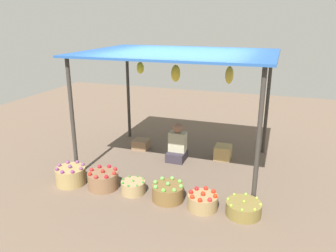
{
  "coord_description": "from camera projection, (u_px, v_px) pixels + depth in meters",
  "views": [
    {
      "loc": [
        1.81,
        -5.82,
        2.75
      ],
      "look_at": [
        0.0,
        -0.58,
        0.95
      ],
      "focal_mm": 35.38,
      "sensor_mm": 36.0,
      "label": 1
    }
  ],
  "objects": [
    {
      "name": "basket_green_apples",
      "position": [
        168.0,
        192.0,
        5.25
      ],
      "size": [
        0.51,
        0.51,
        0.31
      ],
      "color": "brown",
      "rests_on": "ground"
    },
    {
      "name": "basket_limes",
      "position": [
        244.0,
        208.0,
        4.85
      ],
      "size": [
        0.52,
        0.52,
        0.24
      ],
      "color": "olive",
      "rests_on": "ground"
    },
    {
      "name": "ground_plane",
      "position": [
        177.0,
        163.0,
        6.64
      ],
      "size": [
        14.0,
        14.0,
        0.0
      ],
      "primitive_type": "plane",
      "color": "brown"
    },
    {
      "name": "basket_purple_onions",
      "position": [
        71.0,
        175.0,
        5.76
      ],
      "size": [
        0.51,
        0.51,
        0.36
      ],
      "color": "#A18752",
      "rests_on": "ground"
    },
    {
      "name": "market_stall_structure",
      "position": [
        179.0,
        60.0,
        6.01
      ],
      "size": [
        3.47,
        2.55,
        2.18
      ],
      "color": "#38332D",
      "rests_on": "ground"
    },
    {
      "name": "basket_red_apples",
      "position": [
        103.0,
        180.0,
        5.62
      ],
      "size": [
        0.52,
        0.52,
        0.34
      ],
      "color": "brown",
      "rests_on": "ground"
    },
    {
      "name": "wooden_crate_stacked_rear",
      "position": [
        141.0,
        144.0,
        7.31
      ],
      "size": [
        0.34,
        0.31,
        0.22
      ],
      "primitive_type": "cube",
      "color": "#8C6B4C",
      "rests_on": "ground"
    },
    {
      "name": "basket_green_chilies",
      "position": [
        133.0,
        187.0,
        5.47
      ],
      "size": [
        0.4,
        0.4,
        0.24
      ],
      "color": "#A1875A",
      "rests_on": "ground"
    },
    {
      "name": "basket_red_tomatoes",
      "position": [
        203.0,
        201.0,
        5.0
      ],
      "size": [
        0.46,
        0.46,
        0.29
      ],
      "color": "#997E51",
      "rests_on": "ground"
    },
    {
      "name": "wooden_crate_near_vendor",
      "position": [
        223.0,
        152.0,
        6.79
      ],
      "size": [
        0.32,
        0.35,
        0.28
      ],
      "primitive_type": "cube",
      "color": "tan",
      "rests_on": "ground"
    },
    {
      "name": "vendor_person",
      "position": [
        177.0,
        146.0,
        6.7
      ],
      "size": [
        0.36,
        0.44,
        0.78
      ],
      "color": "#352E38",
      "rests_on": "ground"
    }
  ]
}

